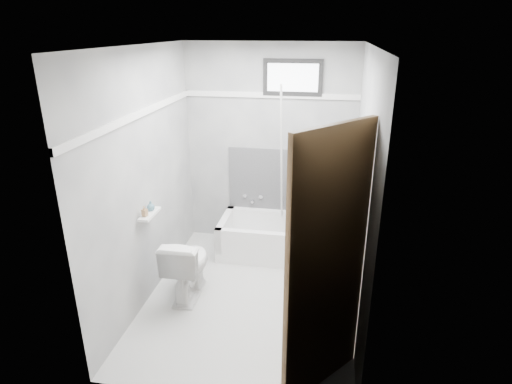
% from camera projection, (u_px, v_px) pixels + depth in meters
% --- Properties ---
extents(floor, '(2.60, 2.60, 0.00)m').
position_uv_depth(floor, '(250.00, 297.00, 4.31)').
color(floor, silver).
rests_on(floor, ground).
extents(ceiling, '(2.60, 2.60, 0.00)m').
position_uv_depth(ceiling, '(249.00, 46.00, 3.44)').
color(ceiling, silver).
rests_on(ceiling, floor).
extents(wall_back, '(2.00, 0.02, 2.40)m').
position_uv_depth(wall_back, '(270.00, 148.00, 5.07)').
color(wall_back, slate).
rests_on(wall_back, floor).
extents(wall_front, '(2.00, 0.02, 2.40)m').
position_uv_depth(wall_front, '(211.00, 256.00, 2.68)').
color(wall_front, slate).
rests_on(wall_front, floor).
extents(wall_left, '(0.02, 2.60, 2.40)m').
position_uv_depth(wall_left, '(146.00, 179.00, 4.04)').
color(wall_left, slate).
rests_on(wall_left, floor).
extents(wall_right, '(0.02, 2.60, 2.40)m').
position_uv_depth(wall_right, '(362.00, 192.00, 3.72)').
color(wall_right, slate).
rests_on(wall_right, floor).
extents(bathtub, '(1.50, 0.70, 0.42)m').
position_uv_depth(bathtub, '(284.00, 238.00, 5.05)').
color(bathtub, white).
rests_on(bathtub, floor).
extents(office_chair, '(0.71, 0.71, 1.14)m').
position_uv_depth(office_chair, '(322.00, 202.00, 4.83)').
color(office_chair, slate).
rests_on(office_chair, bathtub).
extents(toilet, '(0.39, 0.68, 0.66)m').
position_uv_depth(toilet, '(188.00, 266.00, 4.24)').
color(toilet, white).
rests_on(toilet, floor).
extents(door, '(0.78, 0.78, 2.00)m').
position_uv_depth(door, '(368.00, 296.00, 2.62)').
color(door, brown).
rests_on(door, floor).
extents(window, '(0.66, 0.04, 0.40)m').
position_uv_depth(window, '(293.00, 77.00, 4.72)').
color(window, black).
rests_on(window, wall_back).
extents(backerboard, '(1.50, 0.02, 0.78)m').
position_uv_depth(backerboard, '(290.00, 181.00, 5.17)').
color(backerboard, '#4C4C4F').
rests_on(backerboard, wall_back).
extents(trim_back, '(2.00, 0.02, 0.06)m').
position_uv_depth(trim_back, '(270.00, 95.00, 4.84)').
color(trim_back, white).
rests_on(trim_back, wall_back).
extents(trim_left, '(0.02, 2.60, 0.06)m').
position_uv_depth(trim_left, '(140.00, 113.00, 3.81)').
color(trim_left, white).
rests_on(trim_left, wall_left).
extents(pole, '(0.02, 0.44, 1.91)m').
position_uv_depth(pole, '(282.00, 167.00, 4.88)').
color(pole, silver).
rests_on(pole, bathtub).
extents(shelf, '(0.10, 0.32, 0.02)m').
position_uv_depth(shelf, '(150.00, 214.00, 4.01)').
color(shelf, white).
rests_on(shelf, wall_left).
extents(soap_bottle_a, '(0.05, 0.05, 0.10)m').
position_uv_depth(soap_bottle_a, '(145.00, 211.00, 3.92)').
color(soap_bottle_a, '#A57B52').
rests_on(soap_bottle_a, shelf).
extents(soap_bottle_b, '(0.10, 0.10, 0.10)m').
position_uv_depth(soap_bottle_b, '(151.00, 206.00, 4.05)').
color(soap_bottle_b, slate).
rests_on(soap_bottle_b, shelf).
extents(faucet, '(0.26, 0.10, 0.16)m').
position_uv_depth(faucet, '(253.00, 198.00, 5.31)').
color(faucet, silver).
rests_on(faucet, wall_back).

